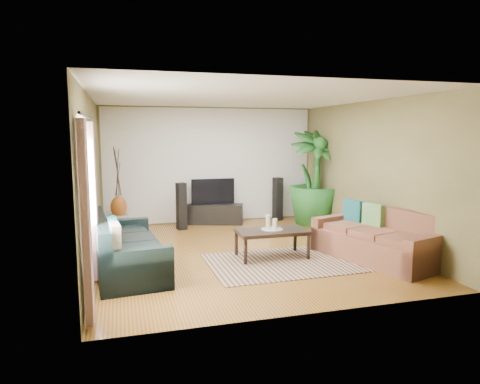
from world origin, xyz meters
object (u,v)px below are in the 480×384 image
object	(u,v)px
side_table	(112,239)
coffee_table	(272,244)
potted_plant	(314,177)
pedestal	(119,223)
speaker_right	(278,199)
vase	(119,207)
television	(213,191)
sofa_left	(127,243)
sofa_right	(375,235)
tv_stand	(213,214)
speaker_left	(181,206)

from	to	relation	value
side_table	coffee_table	bearing A→B (deg)	-22.69
potted_plant	pedestal	bearing A→B (deg)	175.53
speaker_right	pedestal	size ratio (longest dim) A/B	2.79
vase	speaker_right	bearing A→B (deg)	4.68
coffee_table	television	xyz separation A→B (m)	(-0.38, 2.97, 0.52)
sofa_left	sofa_right	bearing A→B (deg)	-103.72
sofa_left	television	bearing A→B (deg)	-39.06
sofa_left	pedestal	bearing A→B (deg)	-2.98
sofa_right	potted_plant	world-z (taller)	potted_plant
vase	pedestal	bearing A→B (deg)	0.00
tv_stand	side_table	bearing A→B (deg)	-121.38
sofa_right	potted_plant	size ratio (longest dim) A/B	0.96
speaker_right	side_table	xyz separation A→B (m)	(-3.85, -1.88, -0.28)
potted_plant	side_table	bearing A→B (deg)	-164.71
coffee_table	speaker_left	bearing A→B (deg)	115.17
tv_stand	television	distance (m)	0.53
tv_stand	vase	xyz separation A→B (m)	(-2.11, -0.30, 0.31)
speaker_left	pedestal	size ratio (longest dim) A/B	2.76
tv_stand	speaker_left	size ratio (longest dim) A/B	1.34
sofa_left	coffee_table	distance (m)	2.37
sofa_left	speaker_left	bearing A→B (deg)	-30.22
coffee_table	speaker_right	world-z (taller)	speaker_right
tv_stand	side_table	xyz separation A→B (m)	(-2.24, -1.88, 0.00)
sofa_left	tv_stand	size ratio (longest dim) A/B	1.62
pedestal	vase	world-z (taller)	vase
television	potted_plant	xyz separation A→B (m)	(2.26, -0.65, 0.33)
speaker_left	vase	bearing A→B (deg)	161.50
television	potted_plant	bearing A→B (deg)	-15.97
tv_stand	coffee_table	bearing A→B (deg)	-64.06
sofa_right	tv_stand	xyz separation A→B (m)	(-1.97, 3.57, -0.20)
coffee_table	pedestal	bearing A→B (deg)	133.71
coffee_table	side_table	distance (m)	2.84
tv_stand	vase	distance (m)	2.16
tv_stand	sofa_left	bearing A→B (deg)	-104.71
sofa_left	pedestal	distance (m)	2.72
sofa_left	side_table	world-z (taller)	sofa_left
tv_stand	vase	world-z (taller)	vase
speaker_right	potted_plant	world-z (taller)	potted_plant
television	vase	size ratio (longest dim) A/B	2.13
sofa_left	potted_plant	bearing A→B (deg)	-66.51
speaker_left	potted_plant	size ratio (longest dim) A/B	0.47
coffee_table	pedestal	size ratio (longest dim) A/B	3.16
coffee_table	side_table	world-z (taller)	coffee_table
potted_plant	vase	distance (m)	4.41
coffee_table	speaker_left	world-z (taller)	speaker_left
tv_stand	television	xyz separation A→B (m)	(0.00, 0.00, 0.53)
tv_stand	side_table	size ratio (longest dim) A/B	2.95
speaker_left	side_table	size ratio (longest dim) A/B	2.20
coffee_table	television	distance (m)	3.04
sofa_left	side_table	xyz separation A→B (m)	(-0.26, 1.13, -0.19)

